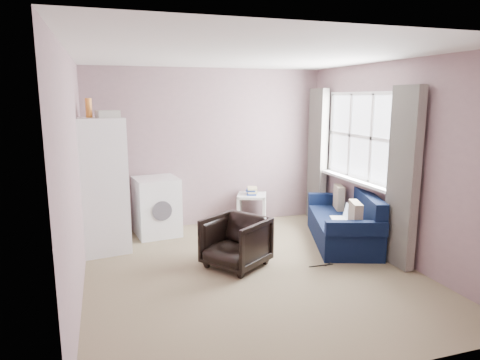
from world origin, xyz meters
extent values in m
cube|color=#837356|center=(0.00, 0.00, -0.01)|extent=(3.80, 4.20, 0.02)
cube|color=silver|center=(0.00, 0.00, 2.51)|extent=(3.80, 4.20, 0.02)
cube|color=gray|center=(0.00, 2.11, 1.25)|extent=(3.80, 0.02, 2.50)
cube|color=gray|center=(0.00, -2.11, 1.25)|extent=(3.80, 0.02, 2.50)
cube|color=gray|center=(-1.91, 0.00, 1.25)|extent=(0.02, 4.20, 2.50)
cube|color=gray|center=(1.91, 0.00, 1.25)|extent=(0.02, 4.20, 2.50)
cube|color=white|center=(1.89, 0.70, 1.50)|extent=(0.01, 1.60, 1.20)
imported|color=black|center=(-0.13, 0.20, 0.34)|extent=(0.89, 0.90, 0.69)
cube|color=silver|center=(-1.67, 1.30, 0.90)|extent=(0.70, 0.70, 1.79)
cube|color=#514E55|center=(-1.36, 1.34, 0.67)|extent=(0.10, 0.57, 0.02)
cube|color=#514E55|center=(-1.39, 1.57, 1.18)|extent=(0.03, 0.03, 0.51)
cube|color=white|center=(-1.35, 1.32, 1.25)|extent=(0.07, 0.43, 0.61)
cylinder|color=orange|center=(-1.75, 1.33, 1.91)|extent=(0.09, 0.09, 0.25)
cube|color=#B6B7AC|center=(-1.53, 1.21, 1.84)|extent=(0.31, 0.35, 0.09)
cube|color=silver|center=(-0.89, 1.77, 0.44)|extent=(0.69, 0.69, 0.87)
cube|color=#514E55|center=(-0.89, 1.75, 0.84)|extent=(0.64, 0.62, 0.05)
cylinder|color=#514E55|center=(-0.85, 1.46, 0.44)|extent=(0.29, 0.06, 0.29)
cube|color=silver|center=(0.65, 1.84, 0.48)|extent=(0.59, 0.59, 0.04)
cube|color=silver|center=(0.65, 1.84, 0.06)|extent=(0.59, 0.59, 0.04)
cube|color=silver|center=(0.46, 1.93, 0.25)|extent=(0.22, 0.43, 0.50)
cube|color=silver|center=(0.84, 1.76, 0.25)|extent=(0.22, 0.43, 0.50)
cube|color=#25419C|center=(0.65, 1.84, 0.51)|extent=(0.23, 0.26, 0.03)
cube|color=beige|center=(0.66, 1.84, 0.54)|extent=(0.21, 0.26, 0.03)
cube|color=#25419C|center=(0.64, 1.85, 0.57)|extent=(0.23, 0.26, 0.03)
cube|color=beige|center=(0.66, 1.84, 0.60)|extent=(0.21, 0.26, 0.03)
cube|color=#0B1634|center=(1.58, 0.59, 0.18)|extent=(1.26, 1.78, 0.36)
cube|color=#0B1634|center=(1.87, 0.49, 0.56)|extent=(0.69, 1.58, 0.40)
cube|color=#0B1634|center=(1.33, -0.15, 0.45)|extent=(0.76, 0.37, 0.18)
cube|color=#0B1634|center=(1.84, 1.33, 0.45)|extent=(0.76, 0.37, 0.18)
cube|color=tan|center=(1.45, 0.09, 0.54)|extent=(0.22, 0.38, 0.36)
cube|color=tan|center=(1.80, 1.07, 0.54)|extent=(0.22, 0.38, 0.36)
cube|color=silver|center=(1.49, 0.53, 0.37)|extent=(0.29, 0.35, 0.02)
cube|color=silver|center=(1.59, 0.50, 0.47)|extent=(0.15, 0.30, 0.20)
cube|color=white|center=(1.82, 0.70, 0.87)|extent=(0.14, 1.70, 0.04)
cube|color=white|center=(1.87, 0.70, 0.90)|extent=(0.02, 1.68, 0.05)
cube|color=white|center=(1.87, 0.70, 1.50)|extent=(0.02, 1.68, 0.05)
cube|color=white|center=(1.87, 0.70, 2.10)|extent=(0.02, 1.68, 0.05)
cube|color=white|center=(1.87, -0.10, 1.50)|extent=(0.02, 0.05, 1.20)
cube|color=white|center=(1.87, 0.43, 1.50)|extent=(0.02, 0.05, 1.20)
cube|color=white|center=(1.87, 0.97, 1.50)|extent=(0.02, 0.05, 1.20)
cube|color=white|center=(1.87, 1.50, 1.50)|extent=(0.02, 0.05, 1.20)
cube|color=beige|center=(1.78, -0.38, 1.10)|extent=(0.12, 0.46, 2.18)
cube|color=beige|center=(1.78, 1.78, 1.10)|extent=(0.12, 0.46, 2.18)
cylinder|color=black|center=(1.06, -0.05, 0.01)|extent=(0.28, 0.19, 0.01)
cylinder|color=black|center=(0.87, -0.11, 0.01)|extent=(0.32, 0.02, 0.01)
camera|label=1|loc=(-1.60, -4.55, 2.05)|focal=32.00mm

